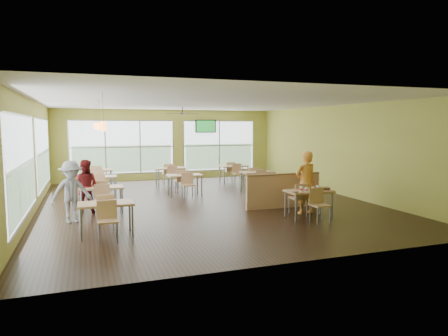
{
  "coord_description": "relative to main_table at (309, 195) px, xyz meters",
  "views": [
    {
      "loc": [
        -3.61,
        -12.17,
        2.45
      ],
      "look_at": [
        0.43,
        -0.65,
        1.17
      ],
      "focal_mm": 32.0,
      "sensor_mm": 36.0,
      "label": 1
    }
  ],
  "objects": [
    {
      "name": "patron_maroon",
      "position": [
        -5.63,
        2.71,
        0.13
      ],
      "size": [
        0.89,
        0.79,
        1.51
      ],
      "primitive_type": "imported",
      "rotation": [
        0.0,
        0.0,
        2.79
      ],
      "color": "#5A1212",
      "rests_on": "floor"
    },
    {
      "name": "patron_grey",
      "position": [
        -5.96,
        1.55,
        0.16
      ],
      "size": [
        1.15,
        0.87,
        1.58
      ],
      "primitive_type": "imported",
      "rotation": [
        0.0,
        0.0,
        0.3
      ],
      "color": "slate",
      "rests_on": "floor"
    },
    {
      "name": "wrapper_left",
      "position": [
        -0.53,
        -0.23,
        0.14
      ],
      "size": [
        0.19,
        0.17,
        0.04
      ],
      "primitive_type": "ellipsoid",
      "rotation": [
        0.0,
        0.0,
        0.2
      ],
      "color": "#8F6645",
      "rests_on": "main_table"
    },
    {
      "name": "dining_tables",
      "position": [
        -3.05,
        4.71,
        -0.0
      ],
      "size": [
        6.92,
        8.72,
        0.87
      ],
      "color": "tan",
      "rests_on": "floor"
    },
    {
      "name": "ketchup_cup",
      "position": [
        0.53,
        -0.16,
        0.13
      ],
      "size": [
        0.06,
        0.06,
        0.02
      ],
      "primitive_type": "cylinder",
      "color": "#A90A1A",
      "rests_on": "main_table"
    },
    {
      "name": "main_table",
      "position": [
        0.0,
        0.0,
        0.0
      ],
      "size": [
        1.22,
        1.52,
        0.87
      ],
      "color": "tan",
      "rests_on": "floor"
    },
    {
      "name": "pendant_lights",
      "position": [
        -5.2,
        3.68,
        1.82
      ],
      "size": [
        0.11,
        7.31,
        0.86
      ],
      "color": "#2D2119",
      "rests_on": "ceiling"
    },
    {
      "name": "cup_red_far",
      "position": [
        0.24,
        -0.07,
        0.19
      ],
      "size": [
        0.1,
        0.1,
        0.35
      ],
      "color": "white",
      "rests_on": "main_table"
    },
    {
      "name": "ceiling_fan",
      "position": [
        -2.0,
        6.0,
        2.32
      ],
      "size": [
        1.25,
        1.25,
        0.29
      ],
      "color": "#2D2119",
      "rests_on": "ceiling"
    },
    {
      "name": "man_plaid",
      "position": [
        0.2,
        0.5,
        0.25
      ],
      "size": [
        0.68,
        0.48,
        1.76
      ],
      "primitive_type": "imported",
      "rotation": [
        0.0,
        0.0,
        3.23
      ],
      "color": "orange",
      "rests_on": "floor"
    },
    {
      "name": "cup_yellow",
      "position": [
        -0.21,
        -0.23,
        0.18
      ],
      "size": [
        0.09,
        0.09,
        0.32
      ],
      "color": "white",
      "rests_on": "main_table"
    },
    {
      "name": "food_basket",
      "position": [
        0.49,
        -0.04,
        0.15
      ],
      "size": [
        0.26,
        0.26,
        0.06
      ],
      "color": "black",
      "rests_on": "main_table"
    },
    {
      "name": "window_bays",
      "position": [
        -4.65,
        6.08,
        0.85
      ],
      "size": [
        9.24,
        10.24,
        2.38
      ],
      "color": "white",
      "rests_on": "room"
    },
    {
      "name": "cup_blue",
      "position": [
        -0.32,
        -0.15,
        0.19
      ],
      "size": [
        0.1,
        0.1,
        0.36
      ],
      "color": "white",
      "rests_on": "main_table"
    },
    {
      "name": "tv_backwall",
      "position": [
        -0.2,
        8.9,
        1.82
      ],
      "size": [
        1.0,
        0.07,
        0.6
      ],
      "color": "black",
      "rests_on": "wall_back"
    },
    {
      "name": "cup_red_near",
      "position": [
        0.03,
        -0.15,
        0.18
      ],
      "size": [
        0.09,
        0.09,
        0.31
      ],
      "color": "white",
      "rests_on": "main_table"
    },
    {
      "name": "wrapper_mid",
      "position": [
        0.02,
        0.03,
        0.14
      ],
      "size": [
        0.22,
        0.2,
        0.05
      ],
      "primitive_type": "ellipsoid",
      "rotation": [
        0.0,
        0.0,
        -0.16
      ],
      "color": "#8F6645",
      "rests_on": "main_table"
    },
    {
      "name": "wrapper_right",
      "position": [
        0.16,
        -0.3,
        0.14
      ],
      "size": [
        0.17,
        0.16,
        0.03
      ],
      "primitive_type": "ellipsoid",
      "rotation": [
        0.0,
        0.0,
        -0.38
      ],
      "color": "#8F6645",
      "rests_on": "main_table"
    },
    {
      "name": "half_wall_divider",
      "position": [
        0.0,
        1.45,
        -0.11
      ],
      "size": [
        2.4,
        0.14,
        1.04
      ],
      "color": "tan",
      "rests_on": "floor"
    },
    {
      "name": "room",
      "position": [
        -2.0,
        3.0,
        0.97
      ],
      "size": [
        12.0,
        12.04,
        3.2
      ],
      "color": "black",
      "rests_on": "ground"
    }
  ]
}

